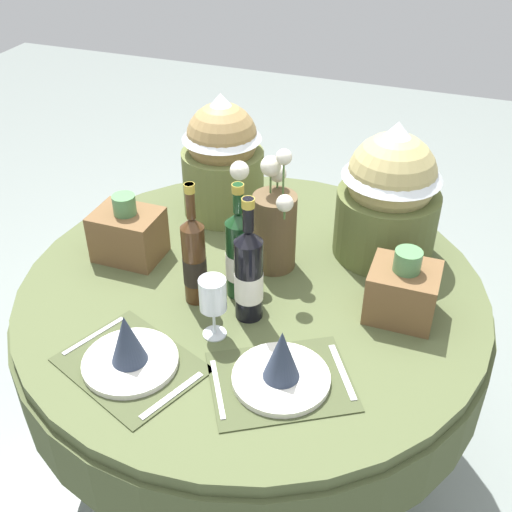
# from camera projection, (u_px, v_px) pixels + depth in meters

# --- Properties ---
(ground) EXTENTS (8.00, 8.00, 0.00)m
(ground) POSITION_uv_depth(u_px,v_px,m) (253.00, 453.00, 2.29)
(ground) COLOR gray
(dining_table) EXTENTS (1.39, 1.39, 0.78)m
(dining_table) POSITION_uv_depth(u_px,v_px,m) (252.00, 322.00, 1.93)
(dining_table) COLOR #4C5633
(dining_table) RESTS_ON ground
(place_setting_left) EXTENTS (0.41, 0.37, 0.16)m
(place_setting_left) POSITION_uv_depth(u_px,v_px,m) (129.00, 352.00, 1.54)
(place_setting_left) COLOR #41492B
(place_setting_left) RESTS_ON dining_table
(place_setting_right) EXTENTS (0.43, 0.40, 0.16)m
(place_setting_right) POSITION_uv_depth(u_px,v_px,m) (281.00, 368.00, 1.50)
(place_setting_right) COLOR #41492B
(place_setting_right) RESTS_ON dining_table
(flower_vase) EXTENTS (0.20, 0.21, 0.39)m
(flower_vase) POSITION_uv_depth(u_px,v_px,m) (274.00, 223.00, 1.84)
(flower_vase) COLOR brown
(flower_vase) RESTS_ON dining_table
(wine_bottle_left) EXTENTS (0.07, 0.07, 0.37)m
(wine_bottle_left) POSITION_uv_depth(u_px,v_px,m) (194.00, 259.00, 1.71)
(wine_bottle_left) COLOR #422814
(wine_bottle_left) RESTS_ON dining_table
(wine_bottle_right) EXTENTS (0.08, 0.08, 0.37)m
(wine_bottle_right) POSITION_uv_depth(u_px,v_px,m) (249.00, 274.00, 1.65)
(wine_bottle_right) COLOR black
(wine_bottle_right) RESTS_ON dining_table
(wine_bottle_rear) EXTENTS (0.08, 0.08, 0.35)m
(wine_bottle_rear) POSITION_uv_depth(u_px,v_px,m) (239.00, 254.00, 1.74)
(wine_bottle_rear) COLOR #143819
(wine_bottle_rear) RESTS_ON dining_table
(wine_glass_left) EXTENTS (0.07, 0.07, 0.18)m
(wine_glass_left) POSITION_uv_depth(u_px,v_px,m) (213.00, 296.00, 1.59)
(wine_glass_left) COLOR silver
(wine_glass_left) RESTS_ON dining_table
(gift_tub_back_left) EXTENTS (0.27, 0.27, 0.42)m
(gift_tub_back_left) POSITION_uv_depth(u_px,v_px,m) (222.00, 152.00, 2.06)
(gift_tub_back_left) COLOR olive
(gift_tub_back_left) RESTS_ON dining_table
(gift_tub_back_right) EXTENTS (0.31, 0.31, 0.44)m
(gift_tub_back_right) POSITION_uv_depth(u_px,v_px,m) (390.00, 188.00, 1.86)
(gift_tub_back_right) COLOR #566033
(gift_tub_back_right) RESTS_ON dining_table
(woven_basket_side_left) EXTENTS (0.20, 0.15, 0.21)m
(woven_basket_side_left) POSITION_uv_depth(u_px,v_px,m) (128.00, 233.00, 1.92)
(woven_basket_side_left) COLOR brown
(woven_basket_side_left) RESTS_ON dining_table
(woven_basket_side_right) EXTENTS (0.18, 0.16, 0.21)m
(woven_basket_side_right) POSITION_uv_depth(u_px,v_px,m) (403.00, 290.00, 1.69)
(woven_basket_side_right) COLOR brown
(woven_basket_side_right) RESTS_ON dining_table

